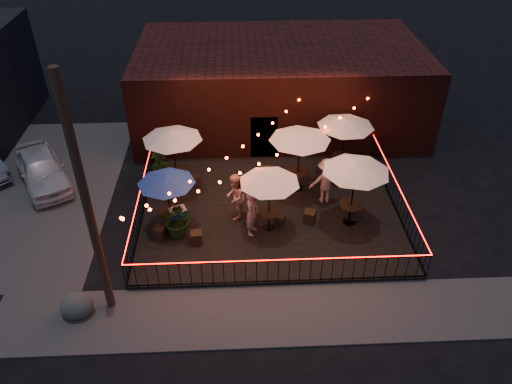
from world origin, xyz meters
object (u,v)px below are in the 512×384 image
cafe_table_3 (300,136)px  cafe_table_0 (166,180)px  cafe_table_4 (356,168)px  boulder (77,306)px  cafe_table_2 (269,179)px  utility_pole (87,206)px  cafe_table_5 (346,123)px  cooler (178,217)px  cafe_table_1 (172,136)px

cafe_table_3 → cafe_table_0: bearing=-155.9°
cafe_table_0 → cafe_table_4: size_ratio=0.83×
boulder → cafe_table_2: bearing=31.2°
utility_pole → cafe_table_5: size_ratio=2.62×
cafe_table_5 → utility_pole: bearing=-140.4°
boulder → cafe_table_5: bearing=37.8°
utility_pole → cooler: (1.88, 3.75, -3.44)m
cafe_table_2 → cafe_table_3: bearing=61.6°
cafe_table_4 → cafe_table_5: bearing=84.8°
cafe_table_3 → cafe_table_5: cafe_table_3 is taller
cafe_table_0 → cafe_table_2: (3.68, -0.29, 0.11)m
utility_pole → cafe_table_0: bearing=66.9°
cooler → cafe_table_1: bearing=73.6°
cafe_table_0 → cafe_table_2: size_ratio=0.79×
cafe_table_2 → cafe_table_1: bearing=141.4°
cafe_table_5 → cooler: bearing=-153.2°
utility_pole → cafe_table_3: size_ratio=2.92×
cafe_table_5 → cafe_table_1: bearing=-173.6°
cafe_table_1 → cafe_table_4: size_ratio=0.96×
cafe_table_1 → cooler: cafe_table_1 is taller
cafe_table_2 → cafe_table_5: size_ratio=0.96×
utility_pole → cafe_table_4: (8.40, 3.67, -1.35)m
boulder → cafe_table_4: bearing=23.1°
cafe_table_3 → boulder: 10.16m
cafe_table_1 → cafe_table_4: (6.80, -2.73, 0.06)m
cafe_table_1 → cafe_table_5: size_ratio=0.88×
utility_pole → cafe_table_4: utility_pole is taller
cafe_table_2 → cafe_table_5: cafe_table_5 is taller
cafe_table_1 → cafe_table_5: (7.12, 0.80, -0.03)m
cooler → boulder: cooler is taller
cafe_table_2 → cooler: size_ratio=3.64×
cafe_table_4 → cafe_table_1: bearing=158.1°
cooler → cafe_table_3: bearing=2.8°
cafe_table_3 → cafe_table_4: cafe_table_3 is taller
cafe_table_2 → cafe_table_3: (1.38, 2.55, 0.27)m
cafe_table_4 → cafe_table_5: 3.55m
cafe_table_5 → cafe_table_3: bearing=-149.9°
cafe_table_1 → cafe_table_3: size_ratio=0.98×
utility_pole → boulder: utility_pole is taller
utility_pole → cafe_table_5: 11.40m
cafe_table_5 → boulder: bearing=-142.2°
cafe_table_4 → cooler: bearing=179.3°
boulder → cafe_table_1: bearing=69.1°
cafe_table_2 → cafe_table_3: size_ratio=1.07×
boulder → cooler: bearing=55.0°
utility_pole → cafe_table_1: 6.74m
cafe_table_0 → cafe_table_3: bearing=24.1°
utility_pole → cafe_table_2: 6.52m
cafe_table_1 → boulder: bearing=-110.9°
cafe_table_0 → cooler: size_ratio=2.89×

